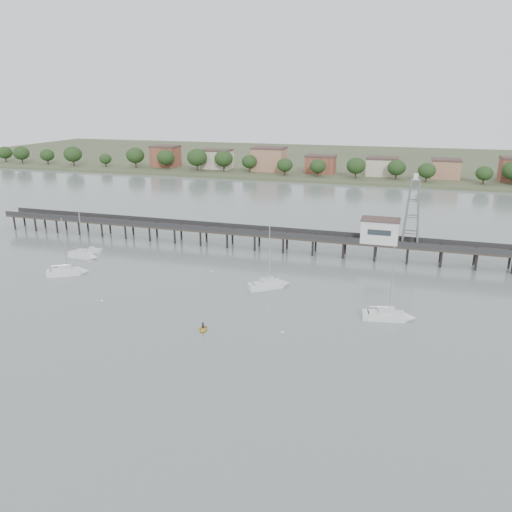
{
  "coord_description": "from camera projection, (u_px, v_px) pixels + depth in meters",
  "views": [
    {
      "loc": [
        30.21,
        -50.24,
        34.55
      ],
      "look_at": [
        1.81,
        42.0,
        4.0
      ],
      "focal_mm": 35.0,
      "sensor_mm": 36.0,
      "label": 1
    }
  ],
  "objects": [
    {
      "name": "sailboat_b",
      "position": [
        86.0,
        255.0,
        112.7
      ],
      "size": [
        6.84,
        2.23,
        11.33
      ],
      "rotation": [
        0.0,
        0.0,
        -0.04
      ],
      "color": "silver",
      "rests_on": "ground"
    },
    {
      "name": "mooring_buoys",
      "position": [
        226.0,
        297.0,
        90.49
      ],
      "size": [
        87.43,
        23.9,
        0.39
      ],
      "color": "beige",
      "rests_on": "ground"
    },
    {
      "name": "yellow_dinghy",
      "position": [
        203.0,
        330.0,
        77.78
      ],
      "size": [
        1.79,
        0.86,
        2.41
      ],
      "primitive_type": "imported",
      "rotation": [
        0.0,
        0.0,
        0.22
      ],
      "color": "yellow",
      "rests_on": "ground"
    },
    {
      "name": "sailboat_d",
      "position": [
        393.0,
        316.0,
        81.28
      ],
      "size": [
        8.19,
        3.75,
        13.09
      ],
      "rotation": [
        0.0,
        0.0,
        0.19
      ],
      "color": "silver",
      "rests_on": "ground"
    },
    {
      "name": "lattice_tower",
      "position": [
        412.0,
        213.0,
        107.17
      ],
      "size": [
        3.2,
        3.2,
        15.5
      ],
      "color": "slate",
      "rests_on": "ground"
    },
    {
      "name": "far_shore",
      "position": [
        356.0,
        161.0,
        282.59
      ],
      "size": [
        500.0,
        170.0,
        10.4
      ],
      "color": "#475133",
      "rests_on": "ground"
    },
    {
      "name": "dinghy_occupant",
      "position": [
        203.0,
        330.0,
        77.78
      ],
      "size": [
        0.72,
        1.24,
        0.28
      ],
      "primitive_type": "imported",
      "rotation": [
        0.0,
        0.0,
        3.41
      ],
      "color": "black",
      "rests_on": "ground"
    },
    {
      "name": "pier",
      "position": [
        271.0,
        234.0,
        118.21
      ],
      "size": [
        150.0,
        5.0,
        5.5
      ],
      "color": "#2D2823",
      "rests_on": "ground"
    },
    {
      "name": "sailboat_c",
      "position": [
        273.0,
        284.0,
        95.21
      ],
      "size": [
        7.46,
        6.51,
        12.78
      ],
      "rotation": [
        0.0,
        0.0,
        0.66
      ],
      "color": "silver",
      "rests_on": "ground"
    },
    {
      "name": "pier_building",
      "position": [
        380.0,
        230.0,
        110.33
      ],
      "size": [
        8.4,
        5.4,
        5.3
      ],
      "color": "silver",
      "rests_on": "ground"
    },
    {
      "name": "white_tender",
      "position": [
        94.0,
        250.0,
        117.57
      ],
      "size": [
        3.39,
        1.59,
        1.28
      ],
      "rotation": [
        0.0,
        0.0,
        0.07
      ],
      "color": "silver",
      "rests_on": "ground"
    },
    {
      "name": "ground_plane",
      "position": [
        148.0,
        377.0,
        64.68
      ],
      "size": [
        500.0,
        500.0,
        0.0
      ],
      "primitive_type": "plane",
      "color": "slate",
      "rests_on": "ground"
    },
    {
      "name": "sailboat_a",
      "position": [
        72.0,
        272.0,
        102.25
      ],
      "size": [
        7.55,
        5.99,
        12.58
      ],
      "rotation": [
        0.0,
        0.0,
        0.58
      ],
      "color": "silver",
      "rests_on": "ground"
    }
  ]
}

